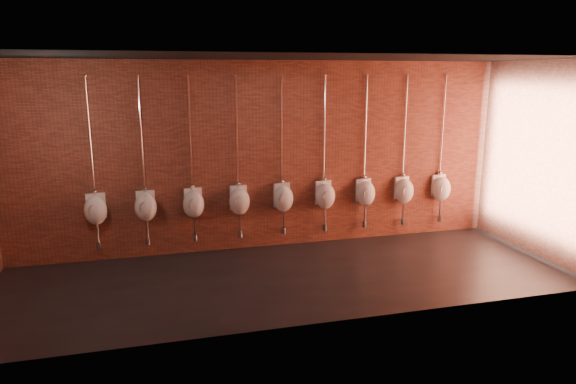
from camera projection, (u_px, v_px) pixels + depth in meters
name	position (u px, v px, depth m)	size (l,w,h in m)	color
ground	(289.00, 277.00, 7.69)	(8.50, 8.50, 0.00)	black
room_shell	(289.00, 144.00, 7.24)	(8.54, 3.04, 3.22)	black
urinal_0	(96.00, 209.00, 8.09)	(0.40, 0.36, 2.71)	white
urinal_1	(146.00, 206.00, 8.28)	(0.40, 0.36, 2.71)	white
urinal_2	(194.00, 203.00, 8.47)	(0.40, 0.36, 2.71)	white
urinal_3	(239.00, 200.00, 8.66)	(0.40, 0.36, 2.71)	white
urinal_4	(283.00, 198.00, 8.85)	(0.40, 0.36, 2.71)	white
urinal_5	(325.00, 195.00, 9.04)	(0.40, 0.36, 2.71)	white
urinal_6	(365.00, 193.00, 9.23)	(0.40, 0.36, 2.71)	white
urinal_7	(404.00, 190.00, 9.42)	(0.40, 0.36, 2.71)	white
urinal_8	(441.00, 188.00, 9.61)	(0.40, 0.36, 2.71)	white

